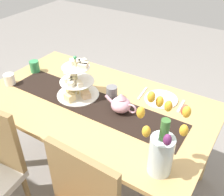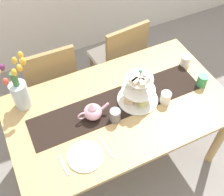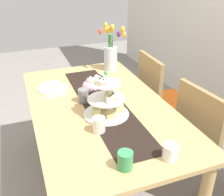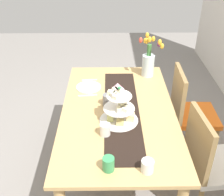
{
  "view_description": "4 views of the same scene",
  "coord_description": "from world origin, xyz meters",
  "px_view_note": "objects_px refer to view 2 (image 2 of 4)",
  "views": [
    {
      "loc": [
        -0.89,
        1.18,
        1.79
      ],
      "look_at": [
        -0.09,
        -0.07,
        0.75
      ],
      "focal_mm": 42.25,
      "sensor_mm": 36.0,
      "label": 1
    },
    {
      "loc": [
        -0.59,
        -1.1,
        2.36
      ],
      "look_at": [
        -0.04,
        0.03,
        0.82
      ],
      "focal_mm": 45.51,
      "sensor_mm": 36.0,
      "label": 2
    },
    {
      "loc": [
        1.58,
        -0.49,
        1.63
      ],
      "look_at": [
        0.07,
        0.07,
        0.8
      ],
      "focal_mm": 42.66,
      "sensor_mm": 36.0,
      "label": 3
    },
    {
      "loc": [
        1.95,
        -0.08,
        2.06
      ],
      "look_at": [
        -0.05,
        -0.05,
        0.82
      ],
      "focal_mm": 45.99,
      "sensor_mm": 36.0,
      "label": 4
    }
  ],
  "objects_px": {
    "chair_left": "(51,79)",
    "tulip_vase": "(19,90)",
    "dining_table": "(119,115)",
    "mug_orange": "(202,81)",
    "dinner_plate_left": "(85,156)",
    "tiered_cake_stand": "(138,90)",
    "cream_jug": "(186,61)",
    "chair_right": "(120,57)",
    "fork_left": "(64,165)",
    "teapot": "(93,111)",
    "knife_left": "(106,148)",
    "mug_grey": "(115,115)",
    "mug_white_text": "(166,98)"
  },
  "relations": [
    {
      "from": "teapot",
      "to": "mug_orange",
      "type": "distance_m",
      "value": 0.87
    },
    {
      "from": "teapot",
      "to": "dinner_plate_left",
      "type": "bearing_deg",
      "value": -122.39
    },
    {
      "from": "chair_right",
      "to": "dinner_plate_left",
      "type": "distance_m",
      "value": 1.22
    },
    {
      "from": "chair_left",
      "to": "chair_right",
      "type": "bearing_deg",
      "value": 0.03
    },
    {
      "from": "tiered_cake_stand",
      "to": "fork_left",
      "type": "xyz_separation_m",
      "value": [
        -0.67,
        -0.27,
        -0.1
      ]
    },
    {
      "from": "chair_right",
      "to": "fork_left",
      "type": "xyz_separation_m",
      "value": [
        -0.87,
        -0.96,
        0.23
      ]
    },
    {
      "from": "tulip_vase",
      "to": "tiered_cake_stand",
      "type": "bearing_deg",
      "value": -22.19
    },
    {
      "from": "dining_table",
      "to": "mug_orange",
      "type": "relative_size",
      "value": 16.88
    },
    {
      "from": "tiered_cake_stand",
      "to": "dinner_plate_left",
      "type": "xyz_separation_m",
      "value": [
        -0.52,
        -0.27,
        -0.1
      ]
    },
    {
      "from": "tulip_vase",
      "to": "mug_orange",
      "type": "xyz_separation_m",
      "value": [
        1.28,
        -0.4,
        -0.11
      ]
    },
    {
      "from": "cream_jug",
      "to": "dinner_plate_left",
      "type": "bearing_deg",
      "value": -158.06
    },
    {
      "from": "chair_left",
      "to": "cream_jug",
      "type": "distance_m",
      "value": 1.17
    },
    {
      "from": "dining_table",
      "to": "chair_left",
      "type": "height_order",
      "value": "chair_left"
    },
    {
      "from": "dining_table",
      "to": "tiered_cake_stand",
      "type": "height_order",
      "value": "tiered_cake_stand"
    },
    {
      "from": "teapot",
      "to": "fork_left",
      "type": "bearing_deg",
      "value": -139.76
    },
    {
      "from": "dining_table",
      "to": "tiered_cake_stand",
      "type": "bearing_deg",
      "value": 1.95
    },
    {
      "from": "fork_left",
      "to": "mug_grey",
      "type": "relative_size",
      "value": 1.58
    },
    {
      "from": "dining_table",
      "to": "tulip_vase",
      "type": "bearing_deg",
      "value": 152.79
    },
    {
      "from": "fork_left",
      "to": "knife_left",
      "type": "relative_size",
      "value": 0.88
    },
    {
      "from": "cream_jug",
      "to": "fork_left",
      "type": "relative_size",
      "value": 0.57
    },
    {
      "from": "cream_jug",
      "to": "mug_orange",
      "type": "relative_size",
      "value": 0.89
    },
    {
      "from": "fork_left",
      "to": "dinner_plate_left",
      "type": "bearing_deg",
      "value": 0.0
    },
    {
      "from": "chair_right",
      "to": "mug_orange",
      "type": "relative_size",
      "value": 9.58
    },
    {
      "from": "chair_right",
      "to": "mug_grey",
      "type": "height_order",
      "value": "chair_right"
    },
    {
      "from": "dining_table",
      "to": "tulip_vase",
      "type": "height_order",
      "value": "tulip_vase"
    },
    {
      "from": "chair_right",
      "to": "dinner_plate_left",
      "type": "xyz_separation_m",
      "value": [
        -0.73,
        -0.96,
        0.23
      ]
    },
    {
      "from": "chair_left",
      "to": "tulip_vase",
      "type": "bearing_deg",
      "value": -127.29
    },
    {
      "from": "dinner_plate_left",
      "to": "mug_grey",
      "type": "distance_m",
      "value": 0.35
    },
    {
      "from": "chair_left",
      "to": "dinner_plate_left",
      "type": "distance_m",
      "value": 0.98
    },
    {
      "from": "cream_jug",
      "to": "fork_left",
      "type": "bearing_deg",
      "value": -160.5
    },
    {
      "from": "chair_right",
      "to": "teapot",
      "type": "height_order",
      "value": "chair_right"
    },
    {
      "from": "cream_jug",
      "to": "knife_left",
      "type": "xyz_separation_m",
      "value": [
        -0.91,
        -0.42,
        -0.04
      ]
    },
    {
      "from": "chair_left",
      "to": "cream_jug",
      "type": "relative_size",
      "value": 10.71
    },
    {
      "from": "fork_left",
      "to": "mug_white_text",
      "type": "bearing_deg",
      "value": 10.81
    },
    {
      "from": "fork_left",
      "to": "mug_orange",
      "type": "relative_size",
      "value": 1.58
    },
    {
      "from": "dining_table",
      "to": "fork_left",
      "type": "height_order",
      "value": "fork_left"
    },
    {
      "from": "knife_left",
      "to": "mug_orange",
      "type": "bearing_deg",
      "value": 11.6
    },
    {
      "from": "tiered_cake_stand",
      "to": "cream_jug",
      "type": "relative_size",
      "value": 3.58
    },
    {
      "from": "cream_jug",
      "to": "mug_white_text",
      "type": "xyz_separation_m",
      "value": [
        -0.36,
        -0.26,
        0.01
      ]
    },
    {
      "from": "fork_left",
      "to": "mug_orange",
      "type": "height_order",
      "value": "mug_orange"
    },
    {
      "from": "chair_right",
      "to": "knife_left",
      "type": "relative_size",
      "value": 5.35
    },
    {
      "from": "teapot",
      "to": "mug_orange",
      "type": "xyz_separation_m",
      "value": [
        0.87,
        -0.08,
        -0.01
      ]
    },
    {
      "from": "chair_left",
      "to": "tulip_vase",
      "type": "relative_size",
      "value": 2.08
    },
    {
      "from": "dining_table",
      "to": "teapot",
      "type": "xyz_separation_m",
      "value": [
        -0.21,
        0.0,
        0.16
      ]
    },
    {
      "from": "tiered_cake_stand",
      "to": "mug_orange",
      "type": "relative_size",
      "value": 3.2
    },
    {
      "from": "dinner_plate_left",
      "to": "mug_orange",
      "type": "relative_size",
      "value": 2.42
    },
    {
      "from": "mug_orange",
      "to": "mug_white_text",
      "type": "bearing_deg",
      "value": -176.2
    },
    {
      "from": "cream_jug",
      "to": "mug_white_text",
      "type": "relative_size",
      "value": 0.89
    },
    {
      "from": "teapot",
      "to": "knife_left",
      "type": "distance_m",
      "value": 0.27
    },
    {
      "from": "tiered_cake_stand",
      "to": "mug_grey",
      "type": "distance_m",
      "value": 0.25
    }
  ]
}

